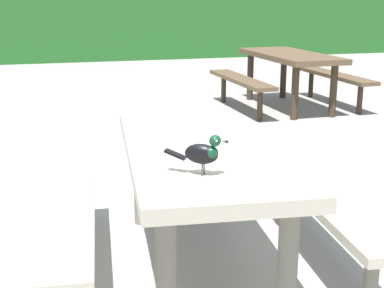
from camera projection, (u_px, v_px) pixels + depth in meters
The scene contains 5 objects.
ground_plane at pixel (180, 255), 3.27m from camera, with size 60.00×60.00×0.00m, color gray.
hedge_wall at pixel (65, 21), 13.01m from camera, with size 28.00×1.68×1.76m, color #235B23.
picnic_table_foreground at pixel (199, 175), 2.97m from camera, with size 1.85×1.88×0.74m.
bird_grackle at pixel (204, 152), 2.36m from camera, with size 0.25×0.18×0.18m.
picnic_table_mid_left at pixel (289, 67), 7.39m from camera, with size 1.71×1.81×0.74m.
Camera 1 is at (-0.74, -2.88, 1.50)m, focal length 51.52 mm.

